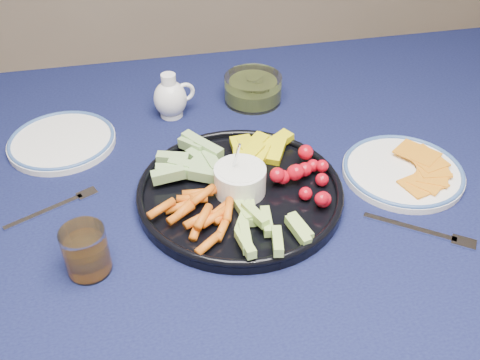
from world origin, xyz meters
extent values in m
cylinder|color=#4C2E19|center=(0.72, 0.42, 0.35)|extent=(0.07, 0.07, 0.70)
cube|color=#4C2E19|center=(0.00, 0.00, 0.72)|extent=(1.60, 1.00, 0.04)
cube|color=#0D0F34|center=(0.00, 0.00, 0.74)|extent=(1.66, 1.06, 0.01)
cube|color=#0D0F34|center=(0.00, 0.53, 0.60)|extent=(1.66, 0.01, 0.30)
cylinder|color=black|center=(-0.01, -0.03, 0.75)|extent=(0.35, 0.35, 0.02)
torus|color=black|center=(-0.01, -0.03, 0.77)|extent=(0.35, 0.35, 0.01)
cylinder|color=white|center=(-0.01, -0.03, 0.78)|extent=(0.09, 0.09, 0.05)
cylinder|color=white|center=(-0.01, -0.03, 0.80)|extent=(0.08, 0.08, 0.01)
cylinder|color=white|center=(-0.09, 0.26, 0.75)|extent=(0.05, 0.05, 0.01)
ellipsoid|color=white|center=(-0.09, 0.26, 0.79)|extent=(0.07, 0.07, 0.08)
cylinder|color=white|center=(-0.09, 0.26, 0.83)|extent=(0.03, 0.03, 0.03)
torus|color=white|center=(-0.06, 0.26, 0.79)|extent=(0.04, 0.02, 0.04)
torus|color=#385B9E|center=(-0.09, 0.26, 0.81)|extent=(0.04, 0.04, 0.00)
cylinder|color=silver|center=(0.09, 0.28, 0.77)|extent=(0.12, 0.12, 0.06)
cylinder|color=#5F6E1F|center=(0.09, 0.28, 0.76)|extent=(0.10, 0.10, 0.03)
cylinder|color=white|center=(0.29, -0.03, 0.75)|extent=(0.21, 0.21, 0.01)
torus|color=#385B9E|center=(0.29, -0.03, 0.76)|extent=(0.21, 0.21, 0.01)
cylinder|color=silver|center=(-0.26, -0.14, 0.78)|extent=(0.06, 0.06, 0.08)
cylinder|color=orange|center=(-0.26, -0.14, 0.77)|extent=(0.06, 0.06, 0.04)
cube|color=silver|center=(-0.33, 0.00, 0.75)|extent=(0.13, 0.07, 0.00)
cube|color=silver|center=(-0.26, 0.03, 0.75)|extent=(0.04, 0.03, 0.00)
cube|color=silver|center=(0.24, -0.16, 0.75)|extent=(0.12, 0.09, 0.00)
cube|color=silver|center=(0.31, -0.21, 0.75)|extent=(0.04, 0.04, 0.00)
cylinder|color=white|center=(-0.31, 0.20, 0.75)|extent=(0.20, 0.20, 0.01)
torus|color=#385B9E|center=(-0.31, 0.20, 0.76)|extent=(0.20, 0.20, 0.01)
camera|label=1|loc=(-0.15, -0.71, 1.34)|focal=40.00mm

